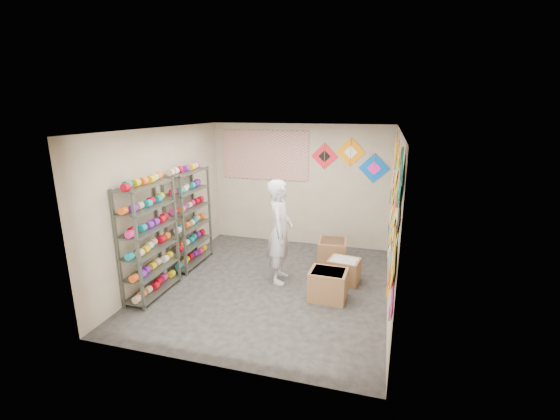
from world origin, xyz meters
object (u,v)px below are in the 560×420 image
(shelf_rack_back, at_px, (189,218))
(carton_c, at_px, (332,253))
(shopkeeper, at_px, (280,232))
(shelf_rack_front, at_px, (149,241))
(carton_a, at_px, (328,285))
(carton_b, at_px, (344,271))

(shelf_rack_back, relative_size, carton_c, 3.21)
(shelf_rack_back, distance_m, shopkeeper, 1.91)
(shelf_rack_front, height_order, shelf_rack_back, same)
(carton_a, distance_m, carton_c, 1.39)
(shelf_rack_front, bearing_deg, carton_b, 23.53)
(shelf_rack_front, relative_size, carton_a, 3.22)
(shelf_rack_front, xyz_separation_m, carton_a, (2.84, 0.63, -0.70))
(carton_b, bearing_deg, shelf_rack_back, -171.13)
(shelf_rack_front, height_order, carton_b, shelf_rack_front)
(shelf_rack_back, height_order, carton_c, shelf_rack_back)
(shelf_rack_front, distance_m, carton_c, 3.45)
(shopkeeper, bearing_deg, carton_a, -123.07)
(carton_a, relative_size, carton_b, 1.12)
(shelf_rack_front, height_order, carton_a, shelf_rack_front)
(carton_a, relative_size, carton_c, 1.00)
(shopkeeper, height_order, carton_b, shopkeeper)
(shelf_rack_back, relative_size, shopkeeper, 1.03)
(shelf_rack_front, xyz_separation_m, carton_c, (2.71, 2.02, -0.69))
(carton_c, bearing_deg, shopkeeper, -136.07)
(shopkeeper, bearing_deg, carton_b, -85.54)
(shelf_rack_front, bearing_deg, carton_c, 36.65)
(shelf_rack_back, bearing_deg, carton_b, 0.27)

